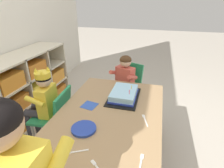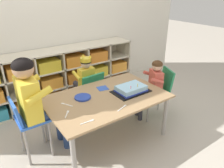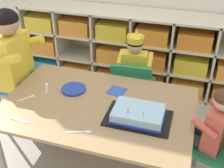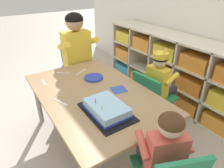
% 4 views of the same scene
% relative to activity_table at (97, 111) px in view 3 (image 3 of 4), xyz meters
% --- Properties ---
extents(ground, '(16.00, 16.00, 0.00)m').
position_rel_activity_table_xyz_m(ground, '(0.00, 0.00, -0.49)').
color(ground, '#BCB2A3').
extents(storage_cubby_shelf, '(2.40, 0.40, 0.80)m').
position_rel_activity_table_xyz_m(storage_cubby_shelf, '(-0.05, 1.20, -0.12)').
color(storage_cubby_shelf, beige).
rests_on(storage_cubby_shelf, ground).
extents(activity_table, '(1.29, 0.83, 0.54)m').
position_rel_activity_table_xyz_m(activity_table, '(0.00, 0.00, 0.00)').
color(activity_table, '#A37F56').
rests_on(activity_table, ground).
extents(classroom_chair_blue, '(0.38, 0.35, 0.61)m').
position_rel_activity_table_xyz_m(classroom_chair_blue, '(0.11, 0.57, -0.11)').
color(classroom_chair_blue, '#238451').
rests_on(classroom_chair_blue, ground).
extents(child_with_crown, '(0.31, 0.31, 0.83)m').
position_rel_activity_table_xyz_m(child_with_crown, '(0.10, 0.67, 0.03)').
color(child_with_crown, yellow).
rests_on(child_with_crown, ground).
extents(classroom_chair_adult_side, '(0.31, 0.30, 0.68)m').
position_rel_activity_table_xyz_m(classroom_chair_adult_side, '(-0.80, 0.20, -0.05)').
color(classroom_chair_adult_side, blue).
rests_on(classroom_chair_adult_side, ground).
extents(adult_helper_seated, '(0.44, 0.41, 1.07)m').
position_rel_activity_table_xyz_m(adult_helper_seated, '(-0.69, 0.20, 0.18)').
color(adult_helper_seated, yellow).
rests_on(adult_helper_seated, ground).
extents(classroom_chair_guest_side, '(0.44, 0.42, 0.67)m').
position_rel_activity_table_xyz_m(classroom_chair_guest_side, '(0.84, -0.00, -0.09)').
color(classroom_chair_guest_side, '#238451').
rests_on(classroom_chair_guest_side, ground).
extents(guest_at_table_side, '(0.34, 0.34, 0.80)m').
position_rel_activity_table_xyz_m(guest_at_table_side, '(0.74, 0.04, 0.02)').
color(guest_at_table_side, '#D15647').
rests_on(guest_at_table_side, ground).
extents(birthday_cake_on_tray, '(0.41, 0.27, 0.11)m').
position_rel_activity_table_xyz_m(birthday_cake_on_tray, '(0.30, -0.06, 0.09)').
color(birthday_cake_on_tray, black).
rests_on(birthday_cake_on_tray, activity_table).
extents(paper_plate_stack, '(0.18, 0.18, 0.02)m').
position_rel_activity_table_xyz_m(paper_plate_stack, '(-0.22, 0.12, 0.06)').
color(paper_plate_stack, '#233DA3').
rests_on(paper_plate_stack, activity_table).
extents(paper_napkin_square, '(0.14, 0.14, 0.00)m').
position_rel_activity_table_xyz_m(paper_napkin_square, '(0.08, 0.20, 0.06)').
color(paper_napkin_square, '#3356B7').
rests_on(paper_napkin_square, activity_table).
extents(fork_by_napkin, '(0.09, 0.11, 0.00)m').
position_rel_activity_table_xyz_m(fork_by_napkin, '(-0.49, -0.07, 0.06)').
color(fork_by_napkin, white).
rests_on(fork_by_napkin, activity_table).
extents(fork_near_child_seat, '(0.14, 0.06, 0.00)m').
position_rel_activity_table_xyz_m(fork_near_child_seat, '(0.00, -0.29, 0.06)').
color(fork_near_child_seat, white).
rests_on(fork_near_child_seat, activity_table).
extents(fork_beside_plate_stack, '(0.13, 0.02, 0.00)m').
position_rel_activity_table_xyz_m(fork_beside_plate_stack, '(-0.40, -0.30, 0.06)').
color(fork_beside_plate_stack, white).
rests_on(fork_beside_plate_stack, activity_table).
extents(fork_at_table_front_edge, '(0.08, 0.13, 0.00)m').
position_rel_activity_table_xyz_m(fork_at_table_front_edge, '(-0.43, 0.09, 0.06)').
color(fork_at_table_front_edge, white).
rests_on(fork_at_table_front_edge, activity_table).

